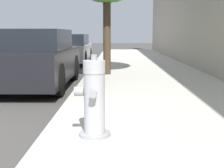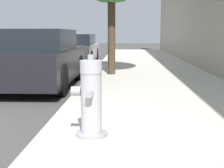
% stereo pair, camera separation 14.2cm
% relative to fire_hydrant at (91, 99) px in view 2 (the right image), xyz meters
% --- Properties ---
extents(sidewalk_slab, '(3.54, 40.00, 0.16)m').
position_rel_fire_hydrant_xyz_m(sidewalk_slab, '(1.13, -0.38, -0.50)').
color(sidewalk_slab, beige).
rests_on(sidewalk_slab, ground_plane).
extents(fire_hydrant, '(0.41, 0.42, 0.94)m').
position_rel_fire_hydrant_xyz_m(fire_hydrant, '(0.00, 0.00, 0.00)').
color(fire_hydrant, '#97979C').
rests_on(fire_hydrant, sidewalk_slab).
extents(parked_car_near, '(1.86, 3.92, 1.42)m').
position_rel_fire_hydrant_xyz_m(parked_car_near, '(-1.80, 4.16, 0.12)').
color(parked_car_near, black).
rests_on(parked_car_near, ground_plane).
extents(parked_car_mid, '(1.81, 4.21, 1.29)m').
position_rel_fire_hydrant_xyz_m(parked_car_mid, '(-1.87, 10.40, 0.05)').
color(parked_car_mid, '#B7B7BC').
rests_on(parked_car_mid, ground_plane).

